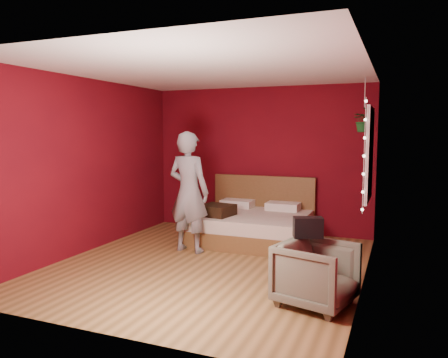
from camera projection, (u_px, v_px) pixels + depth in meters
The scene contains 10 objects.
floor at pixel (210, 264), 5.95m from camera, with size 4.50×4.50×0.00m, color olive.
room_walls at pixel (209, 141), 5.78m from camera, with size 4.04×4.54×2.62m.
window at pixel (369, 154), 5.89m from camera, with size 0.05×0.97×1.27m.
fairy_lights at pixel (364, 156), 5.42m from camera, with size 0.04×0.04×1.45m.
bed at pixel (252, 224), 7.27m from camera, with size 1.86×1.58×1.02m.
person at pixel (189, 192), 6.53m from camera, with size 0.66×0.43×1.81m, color slate.
armchair at pixel (316, 274), 4.51m from camera, with size 0.71×0.73×0.67m, color #61624D.
handbag at pixel (308, 227), 4.69m from camera, with size 0.31×0.15×0.22m, color black.
throw_pillow at pixel (217, 210), 7.01m from camera, with size 0.48×0.48×0.17m, color black.
hanging_plant at pixel (364, 120), 6.44m from camera, with size 0.38×0.35×0.80m.
Camera 1 is at (2.36, -5.30, 1.79)m, focal length 35.00 mm.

